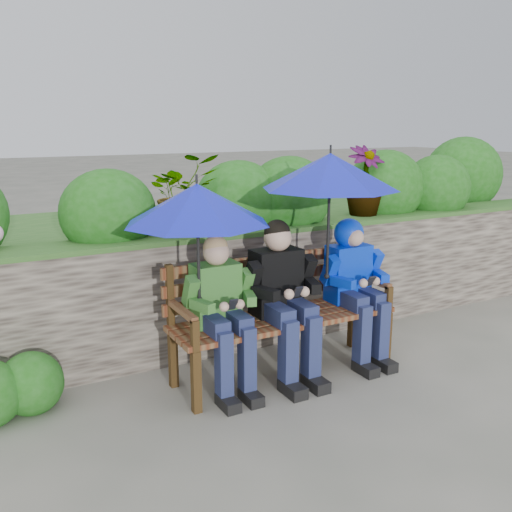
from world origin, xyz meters
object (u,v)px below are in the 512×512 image
boy_left (222,307)px  umbrella_left (197,204)px  park_bench (279,307)px  boy_middle (283,293)px  boy_right (355,278)px  umbrella_right (330,172)px

boy_left → umbrella_left: size_ratio=1.14×
park_bench → boy_middle: boy_middle is taller
park_bench → boy_right: 0.69m
boy_middle → umbrella_left: bearing=179.6°
umbrella_left → umbrella_right: size_ratio=0.96×
boy_right → umbrella_left: umbrella_left is taller
park_bench → umbrella_left: umbrella_left is taller
boy_middle → umbrella_right: 0.98m
boy_right → umbrella_right: size_ratio=1.11×
park_bench → umbrella_left: (-0.70, -0.09, 0.86)m
park_bench → boy_right: size_ratio=1.52×
boy_right → umbrella_right: (-0.27, 0.01, 0.86)m
boy_middle → umbrella_left: (-0.68, 0.00, 0.72)m
boy_left → umbrella_left: bearing=-179.1°
umbrella_right → umbrella_left: bearing=-178.8°
boy_middle → umbrella_left: umbrella_left is taller
park_bench → boy_middle: 0.17m
boy_left → boy_middle: size_ratio=0.94×
park_bench → umbrella_right: bearing=-9.3°
boy_right → umbrella_left: (-1.36, -0.01, 0.69)m
umbrella_left → boy_left: bearing=0.9°
boy_middle → boy_right: 0.69m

